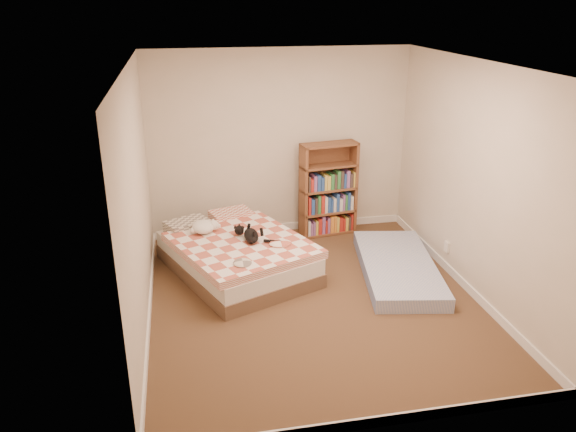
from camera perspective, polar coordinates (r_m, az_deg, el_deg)
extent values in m
cube|color=#4C3320|center=(6.21, 2.57, -8.46)|extent=(3.50, 4.00, 0.01)
cube|color=white|center=(5.42, 3.01, 15.14)|extent=(3.50, 4.00, 0.01)
cube|color=beige|center=(7.57, -0.84, 7.34)|extent=(3.50, 0.01, 2.50)
cube|color=beige|center=(3.93, 9.72, -6.80)|extent=(3.50, 0.01, 2.50)
cube|color=beige|center=(5.56, -15.05, 1.32)|extent=(0.01, 4.00, 2.50)
cube|color=beige|center=(6.32, 18.40, 3.39)|extent=(0.01, 4.00, 2.50)
cube|color=white|center=(7.94, -0.78, -1.11)|extent=(3.50, 0.02, 0.10)
cube|color=white|center=(4.62, 8.70, -19.97)|extent=(3.50, 0.02, 0.10)
cube|color=white|center=(6.06, -13.87, -9.39)|extent=(0.02, 4.00, 0.10)
cube|color=white|center=(6.77, 17.14, -6.32)|extent=(0.02, 4.00, 0.10)
cube|color=white|center=(6.97, 15.84, -3.03)|extent=(0.03, 0.09, 0.13)
cube|color=brown|center=(6.78, -5.22, -4.99)|extent=(1.91, 2.21, 0.17)
cube|color=silver|center=(6.71, -5.27, -3.64)|extent=(1.87, 2.17, 0.19)
cube|color=#BE5A46|center=(6.65, -5.31, -2.56)|extent=(1.84, 1.93, 0.09)
cube|color=#6D635C|center=(7.26, -8.30, -0.34)|extent=(0.60, 0.50, 0.14)
cube|color=#BE5A46|center=(7.31, -3.52, 0.00)|extent=(0.60, 0.50, 0.14)
cube|color=brown|center=(7.57, 1.44, 2.55)|extent=(0.08, 0.26, 1.29)
cube|color=brown|center=(7.75, 6.74, 2.87)|extent=(0.08, 0.26, 1.29)
cube|color=brown|center=(7.76, 3.89, 3.00)|extent=(0.77, 0.13, 1.29)
cube|color=brown|center=(7.87, 4.00, -1.58)|extent=(0.80, 0.37, 0.03)
cube|color=brown|center=(7.65, 4.12, 2.78)|extent=(0.80, 0.37, 0.03)
cube|color=brown|center=(7.48, 4.25, 7.25)|extent=(0.80, 0.37, 0.03)
cube|color=#798EC9|center=(6.83, 11.09, -5.15)|extent=(1.14, 1.95, 0.17)
ellipsoid|color=black|center=(6.52, -3.76, -1.99)|extent=(0.35, 0.40, 0.12)
sphere|color=black|center=(6.70, -3.98, -1.23)|extent=(0.16, 0.16, 0.11)
cone|color=black|center=(6.71, -4.31, -0.77)|extent=(0.05, 0.05, 0.04)
cone|color=black|center=(6.71, -3.75, -0.73)|extent=(0.05, 0.05, 0.04)
cylinder|color=black|center=(6.32, -2.59, -3.07)|extent=(0.15, 0.19, 0.04)
ellipsoid|color=white|center=(6.79, -8.61, -1.09)|extent=(0.41, 0.41, 0.15)
sphere|color=white|center=(6.70, -7.85, -1.21)|extent=(0.16, 0.16, 0.12)
sphere|color=white|center=(6.67, -7.46, -1.42)|extent=(0.07, 0.07, 0.05)
sphere|color=white|center=(6.85, -9.64, -1.12)|extent=(0.09, 0.09, 0.07)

